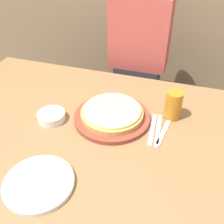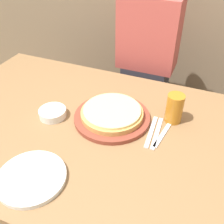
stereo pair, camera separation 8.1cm
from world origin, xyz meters
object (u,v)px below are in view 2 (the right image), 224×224
Objects in this scene: dinner_plate at (32,178)px; spoon at (163,134)px; diner_person at (146,74)px; side_bowl at (53,113)px; fork at (151,131)px; pizza_on_board at (112,115)px; dinner_knife at (157,133)px; beer_glass at (175,107)px.

spoon is at bearing 47.06° from dinner_plate.
diner_person reaches higher than spoon.
spoon is at bearing 7.48° from side_bowl.
side_bowl reaches higher than dinner_plate.
side_bowl is 0.45m from fork.
fork is 0.65m from diner_person.
fork is (0.19, -0.02, -0.02)m from pizza_on_board.
diner_person is at bearing 107.94° from fork.
dinner_knife is 0.03m from spoon.
beer_glass is 0.77× the size of spoon.
spoon is (0.50, 0.07, -0.02)m from side_bowl.
pizza_on_board is 0.61m from diner_person.
fork is 1.18× the size of spoon.
diner_person reaches higher than dinner_plate.
beer_glass is at bearing -62.08° from diner_person.
dinner_knife is (0.21, -0.02, -0.02)m from pizza_on_board.
dinner_plate is at bearing -127.22° from beer_glass.
fork is at bearing 51.15° from dinner_plate.
dinner_knife is (0.47, 0.07, -0.02)m from side_bowl.
pizza_on_board is 0.25× the size of diner_person.
diner_person is at bearing 91.04° from pizza_on_board.
dinner_plate is 1.39× the size of spoon.
dinner_knife is at bearing 180.00° from spoon.
spoon is (0.03, 0.00, 0.00)m from dinner_knife.
dinner_plate is 0.36m from side_bowl.
spoon is at bearing -98.67° from beer_glass.
diner_person is (-0.01, 0.60, -0.11)m from pizza_on_board.
beer_glass is at bearing 59.19° from fork.
spoon is 0.67m from diner_person.
fork is (0.32, 0.40, -0.01)m from dinner_plate.
dinner_plate is 1.03m from diner_person.
side_bowl reaches higher than spoon.
dinner_plate is 1.97× the size of side_bowl.
side_bowl is 0.48m from dinner_knife.
dinner_plate is (-0.13, -0.42, -0.02)m from pizza_on_board.
pizza_on_board is at bearing -88.96° from diner_person.
fork is 0.02m from dinner_knife.
beer_glass reaches higher than dinner_knife.
dinner_knife is at bearing 49.04° from dinner_plate.
diner_person is (-0.25, 0.62, -0.09)m from spoon.
dinner_plate is (-0.39, -0.51, -0.06)m from beer_glass.
dinner_plate reaches higher than dinner_knife.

